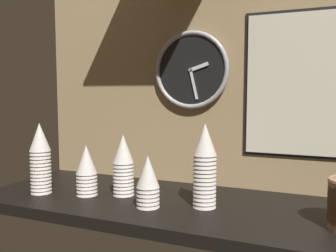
{
  "coord_description": "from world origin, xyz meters",
  "views": [
    {
      "loc": [
        0.4,
        -1.19,
        0.39
      ],
      "look_at": [
        -0.11,
        0.04,
        0.27
      ],
      "focal_mm": 38.0,
      "sensor_mm": 36.0,
      "label": 1
    }
  ],
  "objects_px": {
    "wall_clock": "(191,70)",
    "cup_stack_center": "(148,181)",
    "cup_stack_left": "(87,170)",
    "menu_board": "(312,84)",
    "cup_stack_center_right": "(205,165)",
    "cup_stack_far_left": "(40,158)",
    "cup_stack_center_left": "(123,165)"
  },
  "relations": [
    {
      "from": "cup_stack_center_right",
      "to": "cup_stack_center",
      "type": "height_order",
      "value": "cup_stack_center_right"
    },
    {
      "from": "cup_stack_center_right",
      "to": "cup_stack_far_left",
      "type": "xyz_separation_m",
      "value": [
        -0.64,
        -0.08,
        -0.01
      ]
    },
    {
      "from": "cup_stack_left",
      "to": "menu_board",
      "type": "xyz_separation_m",
      "value": [
        0.79,
        0.32,
        0.33
      ]
    },
    {
      "from": "cup_stack_center_right",
      "to": "menu_board",
      "type": "bearing_deg",
      "value": 40.57
    },
    {
      "from": "wall_clock",
      "to": "menu_board",
      "type": "xyz_separation_m",
      "value": [
        0.47,
        0.01,
        -0.06
      ]
    },
    {
      "from": "cup_stack_center_right",
      "to": "cup_stack_center",
      "type": "xyz_separation_m",
      "value": [
        -0.18,
        -0.07,
        -0.06
      ]
    },
    {
      "from": "wall_clock",
      "to": "cup_stack_center",
      "type": "bearing_deg",
      "value": -95.9
    },
    {
      "from": "cup_stack_center_right",
      "to": "menu_board",
      "type": "xyz_separation_m",
      "value": [
        0.33,
        0.28,
        0.28
      ]
    },
    {
      "from": "cup_stack_left",
      "to": "wall_clock",
      "type": "distance_m",
      "value": 0.59
    },
    {
      "from": "menu_board",
      "to": "cup_stack_left",
      "type": "bearing_deg",
      "value": -158.21
    },
    {
      "from": "cup_stack_center_left",
      "to": "cup_stack_center_right",
      "type": "height_order",
      "value": "cup_stack_center_right"
    },
    {
      "from": "cup_stack_center",
      "to": "cup_stack_far_left",
      "type": "xyz_separation_m",
      "value": [
        -0.46,
        -0.0,
        0.05
      ]
    },
    {
      "from": "cup_stack_center_left",
      "to": "wall_clock",
      "type": "relative_size",
      "value": 0.72
    },
    {
      "from": "cup_stack_center_left",
      "to": "cup_stack_center",
      "type": "distance_m",
      "value": 0.18
    },
    {
      "from": "cup_stack_center",
      "to": "menu_board",
      "type": "bearing_deg",
      "value": 35.04
    },
    {
      "from": "cup_stack_left",
      "to": "cup_stack_center_right",
      "type": "xyz_separation_m",
      "value": [
        0.46,
        0.03,
        0.05
      ]
    },
    {
      "from": "cup_stack_far_left",
      "to": "menu_board",
      "type": "height_order",
      "value": "menu_board"
    },
    {
      "from": "cup_stack_left",
      "to": "cup_stack_center",
      "type": "distance_m",
      "value": 0.28
    },
    {
      "from": "cup_stack_center_left",
      "to": "menu_board",
      "type": "distance_m",
      "value": 0.77
    },
    {
      "from": "cup_stack_center_right",
      "to": "menu_board",
      "type": "distance_m",
      "value": 0.51
    },
    {
      "from": "cup_stack_center",
      "to": "cup_stack_left",
      "type": "bearing_deg",
      "value": 171.71
    },
    {
      "from": "cup_stack_center_left",
      "to": "wall_clock",
      "type": "bearing_deg",
      "value": 53.52
    },
    {
      "from": "cup_stack_far_left",
      "to": "cup_stack_center_left",
      "type": "bearing_deg",
      "value": 17.43
    },
    {
      "from": "cup_stack_center_right",
      "to": "cup_stack_far_left",
      "type": "relative_size",
      "value": 1.05
    },
    {
      "from": "cup_stack_left",
      "to": "menu_board",
      "type": "distance_m",
      "value": 0.91
    },
    {
      "from": "cup_stack_center",
      "to": "cup_stack_far_left",
      "type": "distance_m",
      "value": 0.47
    },
    {
      "from": "cup_stack_left",
      "to": "cup_stack_center_right",
      "type": "height_order",
      "value": "cup_stack_center_right"
    },
    {
      "from": "cup_stack_center_left",
      "to": "cup_stack_center_right",
      "type": "xyz_separation_m",
      "value": [
        0.33,
        -0.02,
        0.03
      ]
    },
    {
      "from": "cup_stack_center_right",
      "to": "wall_clock",
      "type": "bearing_deg",
      "value": 117.78
    },
    {
      "from": "cup_stack_center_left",
      "to": "cup_stack_left",
      "type": "bearing_deg",
      "value": -157.3
    },
    {
      "from": "cup_stack_left",
      "to": "wall_clock",
      "type": "bearing_deg",
      "value": 44.06
    },
    {
      "from": "wall_clock",
      "to": "cup_stack_center_right",
      "type": "bearing_deg",
      "value": -62.22
    }
  ]
}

